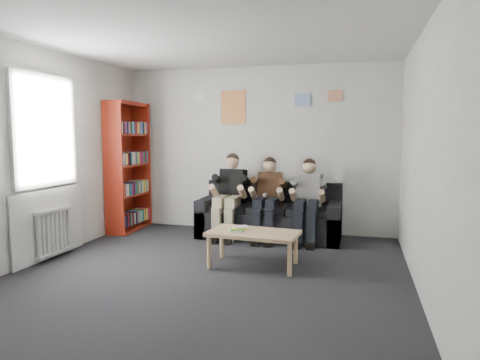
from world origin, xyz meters
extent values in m
plane|color=black|center=(0.00, 0.00, 0.00)|extent=(5.00, 5.00, 0.00)
plane|color=silver|center=(0.00, 0.00, 2.70)|extent=(5.00, 5.00, 0.00)
plane|color=beige|center=(0.00, 2.50, 1.35)|extent=(4.50, 0.00, 4.50)
plane|color=beige|center=(0.00, -2.50, 1.35)|extent=(4.50, 0.00, 4.50)
plane|color=beige|center=(-2.25, 0.00, 1.35)|extent=(0.00, 5.00, 5.00)
plane|color=beige|center=(2.25, 0.00, 1.35)|extent=(0.00, 5.00, 5.00)
cube|color=black|center=(0.31, 2.05, 0.21)|extent=(2.17, 0.89, 0.41)
cube|color=black|center=(0.31, 2.39, 0.63)|extent=(2.17, 0.20, 0.42)
cube|color=black|center=(-0.68, 2.05, 0.30)|extent=(0.18, 0.89, 0.59)
cube|color=black|center=(1.31, 2.05, 0.30)|extent=(0.18, 0.89, 0.59)
cube|color=black|center=(0.31, 1.97, 0.46)|extent=(1.82, 0.61, 0.10)
cube|color=#9B2211|center=(-2.07, 1.95, 1.07)|extent=(0.32, 0.96, 2.13)
cube|color=tan|center=(0.42, 0.55, 0.41)|extent=(1.08, 0.59, 0.04)
cylinder|color=tan|center=(-0.06, 0.31, 0.19)|extent=(0.05, 0.05, 0.39)
cylinder|color=tan|center=(0.91, 0.31, 0.19)|extent=(0.05, 0.05, 0.39)
cylinder|color=tan|center=(-0.06, 0.80, 0.19)|extent=(0.05, 0.05, 0.39)
cylinder|color=tan|center=(0.91, 0.80, 0.19)|extent=(0.05, 0.05, 0.39)
cube|color=silver|center=(0.21, 0.50, 0.44)|extent=(0.16, 0.12, 0.01)
cube|color=green|center=(0.23, 0.53, 0.45)|extent=(0.16, 0.12, 0.01)
cube|color=yellow|center=(0.24, 0.55, 0.46)|extent=(0.16, 0.12, 0.01)
cube|color=silver|center=(0.26, 0.58, 0.48)|extent=(0.16, 0.12, 0.01)
cube|color=black|center=(-0.29, 2.09, 0.78)|extent=(0.40, 0.29, 0.56)
sphere|color=tan|center=(-0.29, 2.06, 1.17)|extent=(0.22, 0.22, 0.22)
sphere|color=black|center=(-0.29, 2.07, 1.20)|extent=(0.21, 0.21, 0.21)
cube|color=gray|center=(-0.29, 1.80, 0.58)|extent=(0.36, 0.46, 0.15)
cube|color=gray|center=(-0.29, 1.58, 0.26)|extent=(0.34, 0.14, 0.51)
cube|color=black|center=(-0.29, 1.52, 0.05)|extent=(0.34, 0.26, 0.10)
cube|color=#482918|center=(0.31, 2.09, 0.76)|extent=(0.37, 0.27, 0.53)
sphere|color=tan|center=(0.31, 2.05, 1.13)|extent=(0.20, 0.20, 0.20)
sphere|color=black|center=(0.31, 2.07, 1.16)|extent=(0.20, 0.20, 0.20)
cube|color=black|center=(0.31, 1.81, 0.58)|extent=(0.33, 0.43, 0.14)
cube|color=black|center=(0.31, 1.61, 0.26)|extent=(0.32, 0.13, 0.51)
cube|color=black|center=(0.31, 1.55, 0.05)|extent=(0.32, 0.24, 0.09)
cube|color=silver|center=(0.31, 1.72, 0.72)|extent=(0.04, 0.13, 0.04)
cube|color=silver|center=(0.92, 2.09, 0.76)|extent=(0.37, 0.27, 0.52)
sphere|color=tan|center=(0.92, 2.05, 1.12)|extent=(0.20, 0.20, 0.20)
sphere|color=black|center=(0.92, 2.06, 1.15)|extent=(0.19, 0.19, 0.19)
cube|color=black|center=(0.92, 1.81, 0.58)|extent=(0.33, 0.42, 0.14)
cube|color=black|center=(0.92, 1.61, 0.26)|extent=(0.31, 0.13, 0.51)
cube|color=black|center=(0.92, 1.56, 0.05)|extent=(0.31, 0.24, 0.09)
cylinder|color=silver|center=(-2.15, -0.08, 0.35)|extent=(0.06, 0.06, 0.60)
cylinder|color=silver|center=(-2.15, 0.00, 0.35)|extent=(0.06, 0.06, 0.60)
cylinder|color=silver|center=(-2.15, 0.08, 0.35)|extent=(0.06, 0.06, 0.60)
cylinder|color=silver|center=(-2.15, 0.16, 0.35)|extent=(0.06, 0.06, 0.60)
cylinder|color=silver|center=(-2.15, 0.24, 0.35)|extent=(0.06, 0.06, 0.60)
cylinder|color=silver|center=(-2.15, 0.32, 0.35)|extent=(0.06, 0.06, 0.60)
cylinder|color=silver|center=(-2.15, 0.40, 0.35)|extent=(0.06, 0.06, 0.60)
cylinder|color=silver|center=(-2.15, 0.48, 0.35)|extent=(0.06, 0.06, 0.60)
cube|color=silver|center=(-2.15, 0.20, 0.07)|extent=(0.10, 0.64, 0.04)
cube|color=silver|center=(-2.15, 0.20, 0.63)|extent=(0.10, 0.64, 0.04)
cube|color=white|center=(-2.23, 0.20, 1.65)|extent=(0.02, 1.00, 1.30)
cube|color=silver|center=(-2.22, 0.20, 2.33)|extent=(0.05, 1.12, 0.06)
cube|color=silver|center=(-2.22, 0.20, 0.97)|extent=(0.05, 1.12, 0.06)
cube|color=silver|center=(-2.22, 0.20, 0.45)|extent=(0.03, 1.30, 0.90)
cube|color=#E7C551|center=(-0.40, 2.49, 2.05)|extent=(0.42, 0.01, 0.55)
cube|color=#4080DC|center=(0.75, 2.49, 2.15)|extent=(0.25, 0.01, 0.20)
cube|color=#DD4585|center=(1.25, 2.49, 2.20)|extent=(0.22, 0.01, 0.18)
cube|color=silver|center=(-1.00, 2.49, 2.25)|extent=(0.20, 0.01, 0.14)
camera|label=1|loc=(1.64, -4.39, 1.61)|focal=32.00mm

